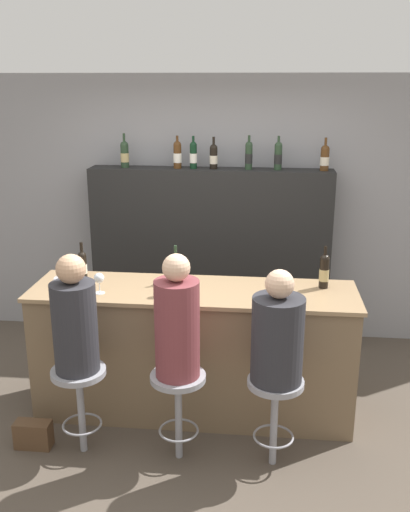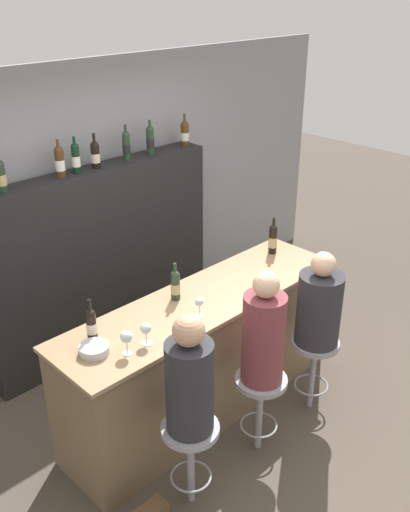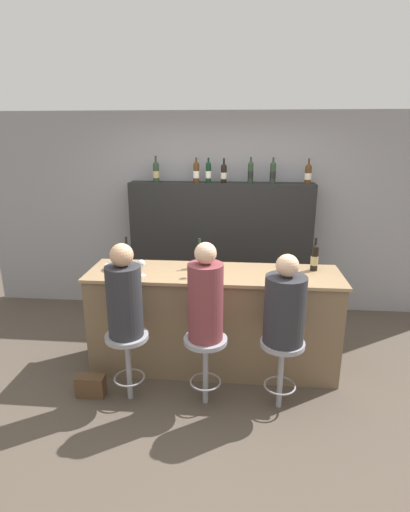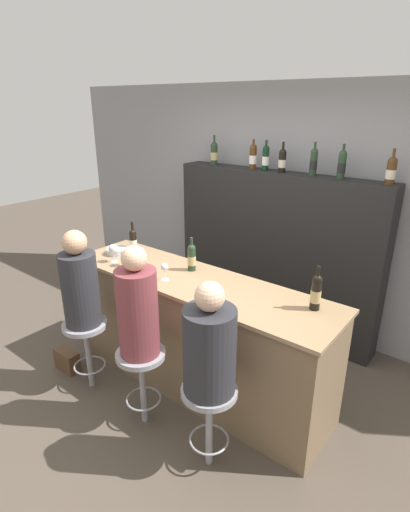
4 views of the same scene
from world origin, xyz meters
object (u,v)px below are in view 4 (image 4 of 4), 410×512
at_px(wine_bottle_counter_0, 133,240).
at_px(wine_bottle_backbar_4, 314,162).
at_px(wine_bottle_backbar_6, 391,170).
at_px(wine_bottle_backbar_0, 214,153).
at_px(wine_bottle_counter_1, 192,257).
at_px(handbag, 67,360).
at_px(wine_bottle_counter_2, 316,292).
at_px(metal_bowl, 117,251).
at_px(wine_bottle_backbar_1, 253,156).
at_px(guest_seated_left, 80,284).
at_px(wine_bottle_backbar_3, 282,160).
at_px(guest_seated_middle, 137,308).
at_px(wine_glass_0, 113,249).
at_px(wine_bottle_backbar_5, 342,164).
at_px(wine_bottle_backbar_2, 266,158).
at_px(guest_seated_right, 209,346).
at_px(bar_stool_middle, 142,368).
at_px(wine_glass_2, 165,268).
at_px(wine_glass_1, 125,254).
at_px(bar_stool_right, 209,405).
at_px(bar_stool_left, 86,337).

bearing_deg(wine_bottle_counter_0, wine_bottle_backbar_4, 43.46).
bearing_deg(wine_bottle_backbar_6, wine_bottle_backbar_0, -180.00).
distance_m(wine_bottle_counter_1, handbag, 1.59).
xyz_separation_m(wine_bottle_counter_0, wine_bottle_counter_2, (1.87, -0.00, 0.02)).
bearing_deg(metal_bowl, wine_bottle_backbar_6, 33.21).
height_order(wine_bottle_counter_1, wine_bottle_backbar_1, wine_bottle_backbar_1).
bearing_deg(guest_seated_left, wine_bottle_counter_1, 53.17).
distance_m(wine_bottle_backbar_1, wine_bottle_backbar_3, 0.34).
xyz_separation_m(guest_seated_left, guest_seated_middle, (0.69, 0.00, 0.01)).
distance_m(wine_bottle_backbar_1, guest_seated_left, 2.16).
bearing_deg(wine_glass_0, guest_seated_middle, -29.58).
distance_m(wine_bottle_backbar_5, wine_glass_0, 2.20).
relative_size(wine_bottle_backbar_3, guest_seated_middle, 0.35).
distance_m(wine_bottle_backbar_2, wine_bottle_backbar_3, 0.19).
height_order(metal_bowl, guest_seated_middle, guest_seated_middle).
xyz_separation_m(wine_bottle_backbar_5, wine_bottle_backbar_6, (0.42, 0.00, -0.01)).
xyz_separation_m(wine_bottle_counter_1, guest_seated_right, (0.78, -0.75, -0.18)).
xyz_separation_m(wine_bottle_backbar_0, bar_stool_middle, (0.79, -1.94, -1.36)).
xyz_separation_m(wine_glass_0, guest_seated_right, (1.46, -0.46, -0.19)).
distance_m(wine_glass_0, guest_seated_right, 1.54).
height_order(wine_bottle_backbar_4, guest_seated_right, wine_bottle_backbar_4).
bearing_deg(handbag, wine_bottle_backbar_5, 48.57).
relative_size(wine_bottle_backbar_1, wine_glass_2, 2.06).
bearing_deg(wine_bottle_counter_2, handbag, -159.94).
height_order(wine_glass_1, bar_stool_right, wine_glass_1).
bearing_deg(bar_stool_left, wine_bottle_counter_0, 103.29).
xyz_separation_m(wine_bottle_backbar_0, wine_bottle_backbar_3, (0.85, 0.00, -0.01)).
bearing_deg(guest_seated_left, bar_stool_middle, 0.00).
relative_size(wine_bottle_backbar_0, handbag, 1.23).
height_order(wine_bottle_backbar_1, handbag, wine_bottle_backbar_1).
xyz_separation_m(wine_bottle_backbar_6, bar_stool_middle, (-1.08, -1.94, -1.35)).
distance_m(wine_bottle_counter_0, wine_bottle_backbar_5, 2.06).
height_order(wine_bottle_counter_1, bar_stool_left, wine_bottle_counter_1).
height_order(guest_seated_left, bar_stool_middle, guest_seated_left).
relative_size(wine_bottle_backbar_3, bar_stool_middle, 0.46).
xyz_separation_m(wine_bottle_backbar_0, wine_bottle_backbar_4, (1.17, 0.00, 0.01)).
distance_m(wine_bottle_counter_2, bar_stool_left, 1.97).
bearing_deg(bar_stool_left, wine_bottle_backbar_2, 73.99).
bearing_deg(wine_bottle_backbar_6, handbag, -137.75).
relative_size(bar_stool_left, guest_seated_right, 0.84).
bearing_deg(wine_bottle_counter_2, wine_bottle_backbar_5, 106.52).
bearing_deg(wine_bottle_backbar_1, wine_bottle_backbar_4, -0.00).
distance_m(wine_bottle_backbar_4, wine_bottle_backbar_5, 0.27).
height_order(wine_bottle_backbar_2, wine_bottle_backbar_3, wine_bottle_backbar_2).
relative_size(wine_bottle_backbar_0, wine_bottle_backbar_5, 1.03).
relative_size(wine_bottle_backbar_4, wine_glass_0, 1.84).
bearing_deg(wine_bottle_backbar_2, wine_bottle_counter_2, -46.17).
distance_m(wine_bottle_counter_1, bar_stool_middle, 1.00).
bearing_deg(wine_glass_2, bar_stool_right, -29.23).
bearing_deg(metal_bowl, wine_bottle_backbar_0, 83.00).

